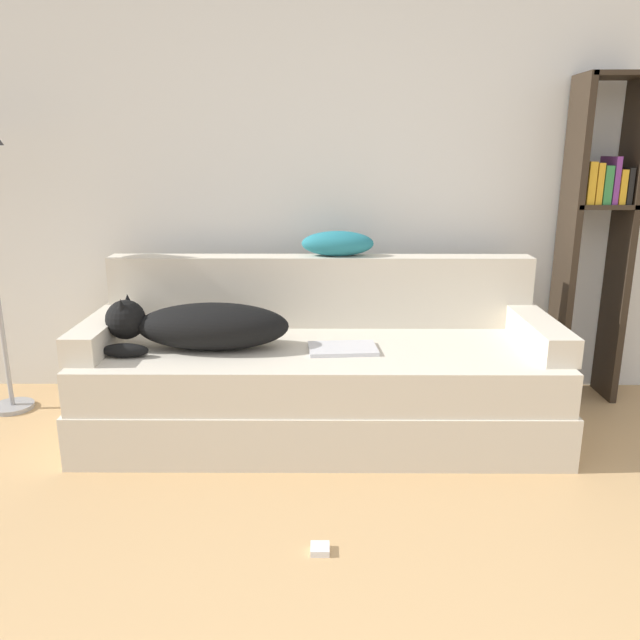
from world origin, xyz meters
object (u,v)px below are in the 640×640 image
Objects in this scene: bookshelf at (597,225)px; power_adapter at (320,549)px; dog at (200,326)px; laptop at (343,349)px; throw_pillow at (338,244)px; couch at (320,389)px.

power_adapter is at bearing -135.18° from bookshelf.
dog reaches higher than laptop.
throw_pillow is 0.22× the size of bookshelf.
couch is 33.75× the size of power_adapter.
throw_pillow is at bearing 86.40° from power_adapter.
power_adapter is (-0.10, -0.89, -0.44)m from laptop.
couch is at bearing 137.00° from laptop.
bookshelf is (1.38, 0.12, 0.08)m from throw_pillow.
power_adapter is at bearing -89.72° from couch.
couch is 2.62× the size of dog.
laptop is at bearing 83.52° from power_adapter.
laptop is at bearing -87.84° from throw_pillow.
laptop reaches higher than couch.
laptop is at bearing -38.43° from couch.
bookshelf is at bearing 15.09° from dog.
dog is (-0.56, -0.06, 0.34)m from couch.
throw_pillow is (0.65, 0.43, 0.32)m from dog.
laptop is (0.66, -0.02, -0.10)m from dog.
laptop is at bearing -1.73° from dog.
throw_pillow is 1.59m from power_adapter.
bookshelf is at bearing 44.82° from power_adapter.
bookshelf is 26.05× the size of power_adapter.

